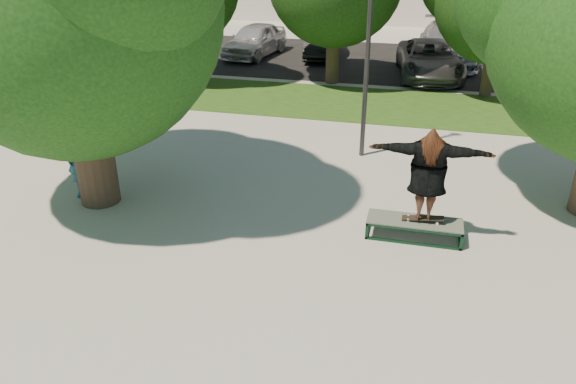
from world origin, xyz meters
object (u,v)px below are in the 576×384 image
(grind_box, at_px, (414,229))
(car_dark, at_px, (322,42))
(car_silver_a, at_px, (255,40))
(car_grey, at_px, (429,59))
(bystander, at_px, (82,157))
(car_silver_b, at_px, (448,43))
(lamppost, at_px, (369,32))

(grind_box, bearing_deg, car_dark, 107.15)
(car_silver_a, xyz_separation_m, car_grey, (7.64, -1.96, -0.03))
(bystander, height_order, car_silver_b, bystander)
(car_grey, distance_m, car_silver_b, 2.76)
(car_grey, relative_size, car_silver_b, 0.87)
(grind_box, distance_m, car_dark, 15.94)
(bystander, distance_m, car_silver_b, 17.14)
(lamppost, height_order, car_dark, lamppost)
(lamppost, bearing_deg, bystander, -145.59)
(car_dark, relative_size, car_silver_b, 0.69)
(grind_box, height_order, car_silver_a, car_silver_a)
(bystander, relative_size, car_dark, 0.48)
(lamppost, xyz_separation_m, car_dark, (-3.20, 11.26, -2.51))
(bystander, relative_size, car_silver_a, 0.45)
(car_silver_a, bearing_deg, bystander, -79.64)
(bystander, relative_size, car_silver_b, 0.33)
(grind_box, bearing_deg, lamppost, 110.72)
(car_silver_a, bearing_deg, car_grey, -6.13)
(car_silver_a, bearing_deg, lamppost, -51.87)
(car_dark, relative_size, car_grey, 0.80)
(car_dark, bearing_deg, bystander, -105.93)
(lamppost, relative_size, car_silver_b, 1.08)
(grind_box, distance_m, bystander, 7.15)
(car_dark, distance_m, car_grey, 5.33)
(grind_box, relative_size, car_silver_b, 0.32)
(car_grey, bearing_deg, grind_box, -97.12)
(car_grey, bearing_deg, bystander, -126.60)
(bystander, xyz_separation_m, car_silver_a, (-0.53, 14.54, -0.22))
(bystander, bearing_deg, car_silver_a, 73.49)
(lamppost, relative_size, grind_box, 3.39)
(grind_box, xyz_separation_m, car_silver_b, (0.71, 15.37, 0.63))
(grind_box, relative_size, bystander, 0.96)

